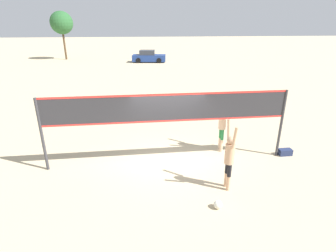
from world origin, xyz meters
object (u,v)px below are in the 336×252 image
object	(u,v)px
player_spiker	(230,155)
parked_car_near	(149,57)
gear_bag	(285,152)
player_blocker	(222,122)
volleyball	(218,205)
tree_left_cluster	(62,23)
volleyball_net	(168,112)

from	to	relation	value
player_spiker	parked_car_near	bearing A→B (deg)	1.38
gear_bag	player_blocker	bearing A→B (deg)	163.06
volleyball	tree_left_cluster	bearing A→B (deg)	108.84
player_spiker	gear_bag	bearing A→B (deg)	-58.28
player_spiker	tree_left_cluster	distance (m)	35.41
volleyball_net	player_blocker	world-z (taller)	volleyball_net
player_blocker	volleyball	world-z (taller)	player_blocker
tree_left_cluster	gear_bag	bearing A→B (deg)	-64.25
volleyball	gear_bag	bearing A→B (deg)	37.68
tree_left_cluster	volleyball_net	bearing A→B (deg)	-71.31
volleyball	parked_car_near	world-z (taller)	parked_car_near
player_spiker	gear_bag	world-z (taller)	player_spiker
player_spiker	player_blocker	size ratio (longest dim) A/B	0.95
player_spiker	volleyball_net	bearing A→B (deg)	40.32
volleyball	player_blocker	bearing A→B (deg)	71.17
player_blocker	volleyball_net	bearing A→B (deg)	-72.79
gear_bag	parked_car_near	bearing A→B (deg)	97.70
volleyball_net	gear_bag	bearing A→B (deg)	-0.43
player_blocker	tree_left_cluster	bearing A→B (deg)	-157.35
parked_car_near	gear_bag	bearing A→B (deg)	-74.28
player_spiker	player_blocker	distance (m)	2.60
volleyball	parked_car_near	bearing A→B (deg)	90.27
player_spiker	parked_car_near	world-z (taller)	player_spiker
player_blocker	volleyball	distance (m)	3.76
gear_bag	parked_car_near	distance (m)	27.14
gear_bag	volleyball	bearing A→B (deg)	-142.32
volleyball	tree_left_cluster	xyz separation A→B (m)	(-11.58, 33.94, 4.71)
volleyball	gear_bag	world-z (taller)	gear_bag
tree_left_cluster	player_blocker	bearing A→B (deg)	-67.35
volleyball_net	volleyball	distance (m)	3.42
player_spiker	volleyball	xyz separation A→B (m)	(-0.55, -0.88, -1.00)
gear_bag	parked_car_near	size ratio (longest dim) A/B	0.11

